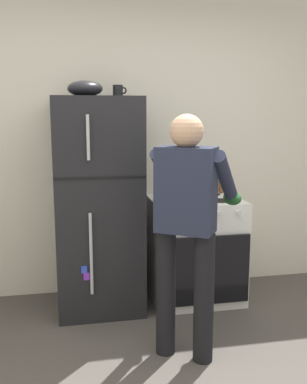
# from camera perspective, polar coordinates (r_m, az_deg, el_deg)

# --- Properties ---
(kitchen_wall_back) EXTENTS (6.00, 0.10, 2.70)m
(kitchen_wall_back) POSITION_cam_1_polar(r_m,az_deg,el_deg) (3.98, -1.98, 6.58)
(kitchen_wall_back) COLOR silver
(kitchen_wall_back) RESTS_ON ground
(refrigerator) EXTENTS (0.68, 0.72, 1.72)m
(refrigerator) POSITION_cam_1_polar(r_m,az_deg,el_deg) (3.62, -7.15, -1.67)
(refrigerator) COLOR black
(refrigerator) RESTS_ON ground
(stove_range) EXTENTS (0.76, 0.67, 0.89)m
(stove_range) POSITION_cam_1_polar(r_m,az_deg,el_deg) (3.87, 5.32, -7.33)
(stove_range) COLOR white
(stove_range) RESTS_ON ground
(person_cook) EXTENTS (0.69, 0.76, 1.60)m
(person_cook) POSITION_cam_1_polar(r_m,az_deg,el_deg) (2.84, 4.42, -2.95)
(person_cook) COLOR black
(person_cook) RESTS_ON ground
(red_pot) EXTENTS (0.35, 0.25, 0.13)m
(red_pot) POSITION_cam_1_polar(r_m,az_deg,el_deg) (3.66, 3.23, 0.02)
(red_pot) COLOR #236638
(red_pot) RESTS_ON stove_range
(coffee_mug) EXTENTS (0.11, 0.08, 0.10)m
(coffee_mug) POSITION_cam_1_polar(r_m,az_deg,el_deg) (3.61, -4.59, 12.86)
(coffee_mug) COLOR black
(coffee_mug) RESTS_ON refrigerator
(pepper_mill) EXTENTS (0.05, 0.05, 0.18)m
(pepper_mill) POSITION_cam_1_polar(r_m,az_deg,el_deg) (4.03, 8.70, 1.25)
(pepper_mill) COLOR brown
(pepper_mill) RESTS_ON stove_range
(mixing_bowl) EXTENTS (0.27, 0.27, 0.12)m
(mixing_bowl) POSITION_cam_1_polar(r_m,az_deg,el_deg) (3.54, -8.82, 13.04)
(mixing_bowl) COLOR black
(mixing_bowl) RESTS_ON refrigerator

